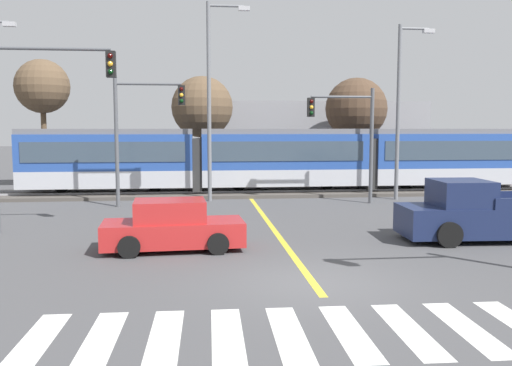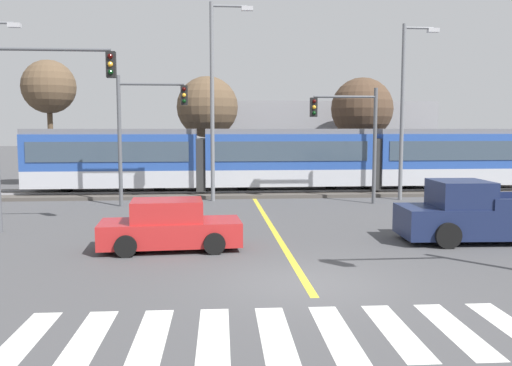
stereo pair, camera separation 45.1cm
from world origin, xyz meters
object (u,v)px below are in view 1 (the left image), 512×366
(street_lamp_centre, at_px, (212,91))
(bare_tree_far_west, at_px, (42,87))
(light_rail_tram, at_px, (283,157))
(traffic_light_far_left, at_px, (140,121))
(pickup_truck, at_px, (480,215))
(sedan_crossing, at_px, (173,227))
(bare_tree_east, at_px, (356,109))
(traffic_light_far_right, at_px, (349,128))
(traffic_light_mid_left, at_px, (33,104))
(bare_tree_west, at_px, (202,107))
(street_lamp_east, at_px, (401,103))

(street_lamp_centre, height_order, bare_tree_far_west, street_lamp_centre)
(light_rail_tram, xyz_separation_m, traffic_light_far_left, (-7.36, -4.10, 1.94))
(pickup_truck, bearing_deg, sedan_crossing, -177.99)
(bare_tree_far_west, bearing_deg, bare_tree_east, 4.30)
(traffic_light_far_right, bearing_deg, pickup_truck, -77.84)
(pickup_truck, bearing_deg, traffic_light_far_left, 142.83)
(pickup_truck, xyz_separation_m, traffic_light_mid_left, (-14.75, 2.87, 3.64))
(traffic_light_far_left, distance_m, street_lamp_centre, 4.03)
(traffic_light_mid_left, height_order, bare_tree_far_west, bare_tree_far_west)
(traffic_light_far_left, xyz_separation_m, bare_tree_east, (13.14, 9.78, 0.92))
(light_rail_tram, height_order, bare_tree_west, bare_tree_west)
(traffic_light_far_left, distance_m, bare_tree_far_west, 10.77)
(pickup_truck, xyz_separation_m, bare_tree_east, (1.32, 18.74, 4.06))
(light_rail_tram, distance_m, traffic_light_mid_left, 14.69)
(light_rail_tram, xyz_separation_m, bare_tree_west, (-4.41, 5.28, 2.92))
(pickup_truck, distance_m, traffic_light_mid_left, 15.46)
(traffic_light_far_right, bearing_deg, bare_tree_far_west, 153.03)
(traffic_light_mid_left, distance_m, traffic_light_far_left, 6.78)
(traffic_light_far_left, relative_size, street_lamp_east, 0.69)
(traffic_light_far_left, relative_size, bare_tree_east, 0.87)
(sedan_crossing, distance_m, traffic_light_mid_left, 6.93)
(sedan_crossing, xyz_separation_m, pickup_truck, (9.91, 0.35, 0.14))
(sedan_crossing, xyz_separation_m, traffic_light_far_right, (8.00, 9.24, 2.96))
(light_rail_tram, xyz_separation_m, traffic_light_mid_left, (-10.29, -10.20, 2.44))
(traffic_light_far_right, bearing_deg, traffic_light_far_left, 179.59)
(light_rail_tram, height_order, bare_tree_east, bare_tree_east)
(sedan_crossing, bearing_deg, traffic_light_far_left, 101.57)
(street_lamp_centre, bearing_deg, traffic_light_far_left, -155.45)
(street_lamp_centre, bearing_deg, bare_tree_east, 40.21)
(light_rail_tram, relative_size, street_lamp_centre, 2.86)
(sedan_crossing, relative_size, bare_tree_far_west, 0.56)
(bare_tree_east, bearing_deg, street_lamp_centre, -139.79)
(street_lamp_centre, xyz_separation_m, bare_tree_far_west, (-9.95, 6.74, 0.60))
(traffic_light_mid_left, bearing_deg, bare_tree_far_west, 104.11)
(bare_tree_west, bearing_deg, street_lamp_east, -39.47)
(street_lamp_east, distance_m, bare_tree_east, 8.61)
(street_lamp_east, bearing_deg, sedan_crossing, -136.45)
(pickup_truck, distance_m, street_lamp_centre, 14.24)
(sedan_crossing, height_order, traffic_light_far_left, traffic_light_far_left)
(bare_tree_far_west, xyz_separation_m, bare_tree_east, (19.68, 1.48, -1.16))
(sedan_crossing, height_order, traffic_light_mid_left, traffic_light_mid_left)
(light_rail_tram, bearing_deg, sedan_crossing, -112.14)
(sedan_crossing, relative_size, traffic_light_mid_left, 0.64)
(sedan_crossing, height_order, street_lamp_east, street_lamp_east)
(traffic_light_mid_left, bearing_deg, traffic_light_far_left, 64.32)
(traffic_light_mid_left, relative_size, traffic_light_far_right, 1.22)
(light_rail_tram, relative_size, sedan_crossing, 6.52)
(street_lamp_east, bearing_deg, light_rail_tram, 152.23)
(traffic_light_mid_left, bearing_deg, street_lamp_east, 24.61)
(sedan_crossing, bearing_deg, bare_tree_west, 86.80)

